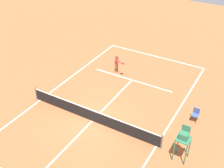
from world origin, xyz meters
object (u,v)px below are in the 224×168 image
at_px(player_serving, 117,62).
at_px(tennis_ball, 111,81).
at_px(courtside_chair_mid, 195,114).
at_px(umpire_chair, 184,138).

bearing_deg(player_serving, tennis_ball, 28.98).
bearing_deg(tennis_ball, courtside_chair_mid, 169.25).
distance_m(player_serving, courtside_chair_mid, 8.32).
xyz_separation_m(player_serving, tennis_ball, (-0.30, 1.48, -0.94)).
xyz_separation_m(tennis_ball, courtside_chair_mid, (-7.48, 1.42, 0.50)).
height_order(umpire_chair, courtside_chair_mid, umpire_chair).
bearing_deg(player_serving, courtside_chair_mid, 86.95).
height_order(player_serving, umpire_chair, umpire_chair).
distance_m(umpire_chair, courtside_chair_mid, 3.98).
relative_size(player_serving, umpire_chair, 0.68).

